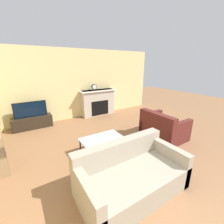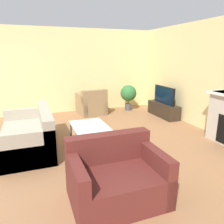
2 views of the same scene
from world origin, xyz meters
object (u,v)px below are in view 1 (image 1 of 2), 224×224
(couch_sectional, at_px, (131,176))
(coffee_table, at_px, (103,141))
(tv, at_px, (30,109))
(mantel_clock, at_px, (94,87))
(couch_loveseat, at_px, (163,128))

(couch_sectional, relative_size, coffee_table, 1.81)
(tv, relative_size, couch_sectional, 0.55)
(mantel_clock, bearing_deg, couch_loveseat, -74.84)
(couch_loveseat, relative_size, mantel_clock, 4.79)
(tv, relative_size, mantel_clock, 3.99)
(couch_sectional, distance_m, mantel_clock, 4.31)
(tv, bearing_deg, mantel_clock, 2.29)
(coffee_table, xyz_separation_m, mantel_clock, (1.15, 2.79, 0.85))
(couch_loveseat, relative_size, coffee_table, 1.18)
(coffee_table, bearing_deg, couch_loveseat, -4.75)
(couch_sectional, relative_size, couch_loveseat, 1.53)
(mantel_clock, bearing_deg, tv, -177.71)
(couch_sectional, xyz_separation_m, coffee_table, (0.14, 1.21, 0.08))
(couch_sectional, height_order, couch_loveseat, same)
(couch_sectional, xyz_separation_m, mantel_clock, (1.28, 4.01, 0.94))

